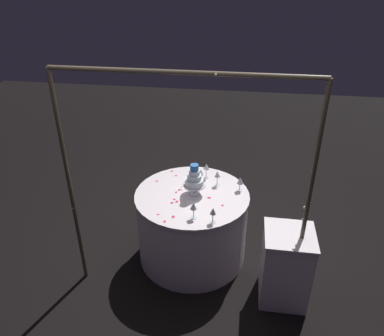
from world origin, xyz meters
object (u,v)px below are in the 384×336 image
wine_glass_3 (201,173)px  cake_knife (184,184)px  main_table (192,226)px  tiered_cake (194,179)px  wine_glass_0 (194,207)px  decorative_arch (183,161)px  side_table (285,266)px  wine_glass_1 (217,175)px  wine_glass_5 (206,167)px  wine_glass_2 (213,212)px  wine_glass_4 (240,181)px

wine_glass_3 → cake_knife: (0.17, 0.07, -0.10)m
main_table → wine_glass_3: 0.56m
tiered_cake → wine_glass_3: tiered_cake is taller
tiered_cake → wine_glass_0: (-0.05, 0.39, -0.05)m
decorative_arch → side_table: size_ratio=2.87×
main_table → tiered_cake: size_ratio=3.47×
decorative_arch → main_table: bearing=-90.0°
main_table → wine_glass_0: (-0.07, 0.39, 0.51)m
wine_glass_0 → wine_glass_1: (-0.16, -0.60, -0.00)m
tiered_cake → wine_glass_0: size_ratio=2.07×
main_table → wine_glass_0: wine_glass_0 is taller
wine_glass_1 → wine_glass_5: bearing=-46.2°
side_table → wine_glass_5: 1.27m
tiered_cake → wine_glass_1: (-0.21, -0.20, -0.05)m
tiered_cake → wine_glass_3: (-0.03, -0.24, -0.06)m
wine_glass_0 → wine_glass_3: wine_glass_0 is taller
wine_glass_2 → cake_knife: bearing=-58.9°
wine_glass_5 → cake_knife: bearing=38.3°
cake_knife → wine_glass_5: bearing=-141.7°
wine_glass_0 → wine_glass_2: (-0.18, 0.04, -0.01)m
main_table → wine_glass_2: size_ratio=7.52×
side_table → wine_glass_0: bearing=-4.0°
cake_knife → wine_glass_3: bearing=-157.7°
wine_glass_1 → wine_glass_2: size_ratio=1.06×
side_table → wine_glass_1: size_ratio=4.59×
side_table → main_table: bearing=-25.6°
decorative_arch → wine_glass_0: 0.52m
main_table → wine_glass_5: 0.63m
decorative_arch → cake_knife: (0.11, -0.65, -0.62)m
tiered_cake → wine_glass_0: bearing=97.3°
tiered_cake → wine_glass_2: 0.49m
tiered_cake → wine_glass_2: (-0.23, 0.43, -0.06)m
side_table → wine_glass_1: bearing=-43.3°
main_table → side_table: main_table is taller
main_table → wine_glass_5: (-0.10, -0.35, 0.52)m
decorative_arch → wine_glass_3: decorative_arch is taller
wine_glass_5 → wine_glass_3: bearing=65.1°
wine_glass_2 → wine_glass_1: bearing=-88.4°
cake_knife → wine_glass_0: bearing=108.3°
wine_glass_5 → decorative_arch: bearing=82.9°
wine_glass_2 → tiered_cake: bearing=-62.3°
decorative_arch → wine_glass_4: decorative_arch is taller
main_table → tiered_cake: bearing=-159.2°
cake_knife → wine_glass_2: bearing=121.1°
main_table → wine_glass_1: 0.60m
wine_glass_2 → wine_glass_5: (0.15, -0.77, 0.02)m
main_table → tiered_cake: tiered_cake is taller
wine_glass_2 → cake_knife: 0.71m
wine_glass_1 → cake_knife: wine_glass_1 is taller
tiered_cake → wine_glass_3: size_ratio=2.18×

